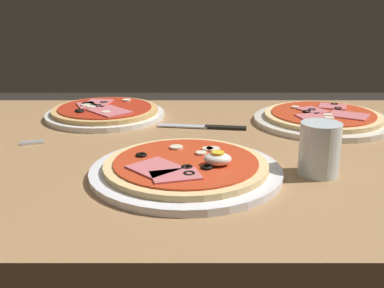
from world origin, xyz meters
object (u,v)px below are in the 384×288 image
object	(u,v)px
dining_table	(200,203)
pizza_foreground	(186,169)
pizza_across_right	(323,118)
water_glass_near	(319,153)
pizza_across_left	(105,112)
knife	(208,127)

from	to	relation	value
dining_table	pizza_foreground	xyz separation A→B (m)	(-0.03, -0.15, 0.13)
dining_table	pizza_across_right	bearing A→B (deg)	31.78
pizza_across_right	water_glass_near	size ratio (longest dim) A/B	3.54
water_glass_near	pizza_across_right	bearing A→B (deg)	74.09
dining_table	pizza_across_left	distance (m)	0.34
dining_table	knife	xyz separation A→B (m)	(0.02, 0.13, 0.12)
dining_table	pizza_across_right	size ratio (longest dim) A/B	3.51
pizza_across_right	knife	xyz separation A→B (m)	(-0.26, -0.04, -0.01)
dining_table	pizza_across_left	world-z (taller)	pizza_across_left
pizza_foreground	pizza_across_left	distance (m)	0.42
pizza_across_left	pizza_across_right	xyz separation A→B (m)	(0.50, -0.05, -0.00)
pizza_across_left	pizza_across_right	world-z (taller)	same
dining_table	pizza_foreground	world-z (taller)	pizza_foreground
pizza_foreground	knife	size ratio (longest dim) A/B	1.60
pizza_across_left	knife	bearing A→B (deg)	-21.59
knife	dining_table	bearing A→B (deg)	-98.43
dining_table	water_glass_near	world-z (taller)	water_glass_near
pizza_across_left	dining_table	bearing A→B (deg)	-45.77
pizza_across_left	pizza_across_right	distance (m)	0.51
dining_table	knife	distance (m)	0.18
pizza_foreground	knife	xyz separation A→B (m)	(0.04, 0.28, -0.01)
dining_table	pizza_foreground	distance (m)	0.20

